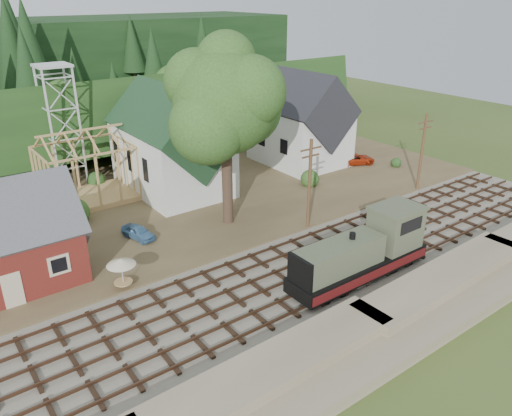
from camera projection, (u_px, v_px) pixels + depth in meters
ground at (283, 281)px, 35.36m from camera, size 140.00×140.00×0.00m
embankment at (375, 343)px, 29.10m from camera, size 64.00×5.00×1.60m
railroad_bed at (283, 280)px, 35.33m from camera, size 64.00×11.00×0.16m
village_flat at (166, 200)px, 48.55m from camera, size 64.00×26.00×0.30m
hillside at (83, 145)px, 66.28m from camera, size 70.00×28.96×12.74m
ridge at (48, 122)px, 78.06m from camera, size 80.00×20.00×12.00m
church at (172, 143)px, 48.86m from camera, size 8.40×15.17×13.00m
farmhouse at (300, 124)px, 57.21m from camera, size 8.40×10.80×10.60m
timber_frame at (86, 171)px, 46.97m from camera, size 8.20×6.20×6.99m
lattice_tower at (56, 89)px, 48.68m from camera, size 3.20×3.20×12.12m
big_tree at (227, 109)px, 39.86m from camera, size 10.90×8.40×14.70m
telegraph_pole_near at (309, 183)px, 41.30m from camera, size 2.20×0.28×8.00m
telegraph_pole_far at (422, 151)px, 49.48m from camera, size 2.20×0.28×8.00m
locomotive at (364, 252)px, 35.00m from camera, size 11.34×2.83×4.55m
car_blue at (138, 232)px, 40.57m from camera, size 2.11×3.49×1.11m
car_red at (356, 159)px, 57.93m from camera, size 4.77×3.60×1.20m
patio_set at (121, 263)px, 33.34m from camera, size 1.97×1.97×2.19m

